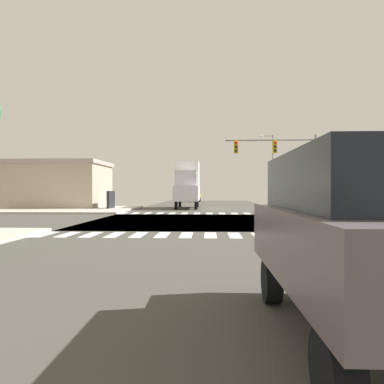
{
  "coord_description": "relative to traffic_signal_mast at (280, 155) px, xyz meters",
  "views": [
    {
      "loc": [
        0.17,
        -22.76,
        1.86
      ],
      "look_at": [
        -1.17,
        7.52,
        1.72
      ],
      "focal_mm": 34.99,
      "sensor_mm": 36.0,
      "label": 1
    }
  ],
  "objects": [
    {
      "name": "ground",
      "position": [
        -5.83,
        -7.31,
        -4.69
      ],
      "size": [
        90.0,
        90.0,
        0.05
      ],
      "color": "#43403B"
    },
    {
      "name": "sidewalk_corner_ne",
      "position": [
        7.17,
        4.69,
        -4.6
      ],
      "size": [
        12.0,
        12.0,
        0.14
      ],
      "color": "#B2ADA3",
      "rests_on": "ground"
    },
    {
      "name": "sidewalk_corner_nw",
      "position": [
        -18.83,
        4.69,
        -4.6
      ],
      "size": [
        12.0,
        12.0,
        0.14
      ],
      "color": "#ADA79F",
      "rests_on": "ground"
    },
    {
      "name": "crosswalk_near",
      "position": [
        -6.08,
        -14.61,
        -4.66
      ],
      "size": [
        13.5,
        2.0,
        0.01
      ],
      "color": "white",
      "rests_on": "ground"
    },
    {
      "name": "crosswalk_far",
      "position": [
        -6.08,
        -0.01,
        -4.66
      ],
      "size": [
        13.5,
        2.0,
        0.01
      ],
      "color": "white",
      "rests_on": "ground"
    },
    {
      "name": "traffic_signal_mast",
      "position": [
        0.0,
        0.0,
        0.0
      ],
      "size": [
        7.28,
        0.55,
        6.28
      ],
      "color": "gray",
      "rests_on": "ground"
    },
    {
      "name": "street_lamp",
      "position": [
        1.7,
        14.45,
        0.33
      ],
      "size": [
        1.78,
        0.32,
        8.4
      ],
      "color": "gray",
      "rests_on": "ground"
    },
    {
      "name": "bank_building",
      "position": [
        -22.93,
        8.36,
        -2.23
      ],
      "size": [
        14.43,
        7.67,
        4.87
      ],
      "color": "tan",
      "rests_on": "ground"
    },
    {
      "name": "sedan_nearside_1",
      "position": [
        -7.83,
        31.05,
        -3.55
      ],
      "size": [
        1.8,
        4.3,
        1.88
      ],
      "rotation": [
        0.0,
        0.0,
        3.14
      ],
      "color": "black",
      "rests_on": "ground"
    },
    {
      "name": "box_truck_queued_1",
      "position": [
        -7.83,
        8.6,
        -2.1
      ],
      "size": [
        2.4,
        7.2,
        4.85
      ],
      "rotation": [
        0.0,
        0.0,
        3.14
      ],
      "color": "black",
      "rests_on": "ground"
    },
    {
      "name": "sedan_leading_4",
      "position": [
        -0.83,
        -18.12,
        -3.55
      ],
      "size": [
        1.8,
        4.3,
        1.88
      ],
      "color": "black",
      "rests_on": "ground"
    },
    {
      "name": "suv_trailing_1",
      "position": [
        -3.83,
        -25.39,
        -3.27
      ],
      "size": [
        1.96,
        4.6,
        2.34
      ],
      "color": "black",
      "rests_on": "ground"
    }
  ]
}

